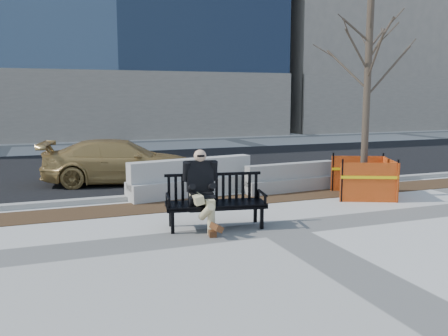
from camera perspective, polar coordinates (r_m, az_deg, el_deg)
The scene contains 10 objects.
ground at distance 9.42m, azimuth 6.42°, elevation -7.16°, with size 120.00×120.00×0.00m, color beige.
mulch_strip at distance 11.72m, azimuth 0.63°, elevation -3.95°, with size 40.00×1.20×0.02m, color #47301C.
asphalt_street at distance 17.55m, azimuth -6.74°, elevation 0.19°, with size 60.00×10.40×0.01m, color black.
curb at distance 12.58m, azimuth -0.95°, elevation -2.82°, with size 60.00×0.25×0.12m, color #9E9B93.
bench at distance 9.42m, azimuth -1.00°, elevation -7.12°, with size 1.98×0.71×1.05m, color black, non-canonical shape.
seated_man at distance 9.43m, azimuth -2.73°, elevation -7.11°, with size 0.66×1.10×1.54m, color black, non-canonical shape.
tree_fence at distance 12.76m, azimuth 16.18°, elevation -3.29°, with size 2.10×2.10×5.26m, color #FF571F, non-canonical shape.
sedan at distance 14.43m, azimuth -12.14°, elevation -1.78°, with size 1.81×4.46×1.29m, color #A07E43.
jersey_barrier_left at distance 12.43m, azimuth -3.86°, elevation -3.26°, with size 3.38×0.68×0.97m, color #ADAAA2, non-canonical shape.
jersey_barrier_right at distance 13.09m, azimuth 7.94°, elevation -2.73°, with size 2.68×0.54×0.77m, color gray, non-canonical shape.
Camera 1 is at (-4.16, -8.06, 2.55)m, focal length 38.31 mm.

